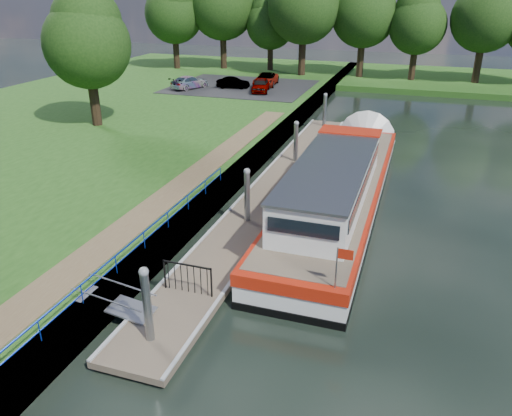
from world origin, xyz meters
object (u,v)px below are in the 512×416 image
(barge, at_px, (340,184))
(car_c, at_px, (190,82))
(pontoon, at_px, (275,190))
(car_b, at_px, (233,83))
(car_d, at_px, (266,79))
(car_a, at_px, (261,85))

(barge, relative_size, car_c, 4.93)
(barge, distance_m, car_c, 29.59)
(pontoon, xyz_separation_m, car_c, (-15.56, 22.22, 1.27))
(barge, relative_size, car_b, 6.40)
(car_b, bearing_deg, car_d, -57.15)
(pontoon, distance_m, car_b, 26.34)
(car_d, bearing_deg, car_b, -145.09)
(barge, height_order, car_d, barge)
(pontoon, xyz_separation_m, car_d, (-8.69, 26.13, 1.29))
(barge, bearing_deg, car_d, 114.89)
(pontoon, relative_size, barge, 1.42)
(car_b, relative_size, car_c, 0.77)
(car_b, height_order, car_c, car_c)
(car_b, relative_size, car_d, 0.72)
(car_a, bearing_deg, barge, -75.03)
(barge, bearing_deg, car_b, 121.98)
(pontoon, distance_m, car_c, 27.15)
(car_b, xyz_separation_m, car_d, (2.74, 2.42, 0.09))
(car_b, bearing_deg, car_c, 101.13)
(pontoon, bearing_deg, car_d, 108.39)
(pontoon, bearing_deg, car_a, 109.74)
(car_b, distance_m, car_d, 3.66)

